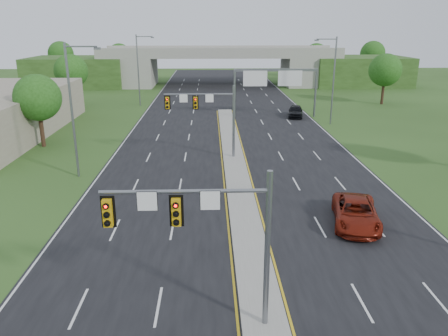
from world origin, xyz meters
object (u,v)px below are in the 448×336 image
at_px(signal_mast_near, 211,227).
at_px(overpass, 220,69).
at_px(signal_mast_far, 210,110).
at_px(car_far_c, 296,111).
at_px(sign_gantry, 274,79).
at_px(car_far_a, 356,213).

relative_size(signal_mast_near, overpass, 0.09).
xyz_separation_m(signal_mast_far, overpass, (2.26, 55.07, -1.17)).
relative_size(signal_mast_near, car_far_c, 1.45).
height_order(signal_mast_far, overpass, overpass).
relative_size(signal_mast_far, sign_gantry, 0.60).
height_order(sign_gantry, overpass, overpass).
bearing_deg(car_far_a, overpass, 107.91).
relative_size(signal_mast_far, overpass, 0.09).
bearing_deg(overpass, sign_gantry, -79.21).
xyz_separation_m(signal_mast_near, overpass, (2.26, 80.07, -1.17)).
xyz_separation_m(signal_mast_near, sign_gantry, (8.95, 44.99, 0.51)).
xyz_separation_m(signal_mast_near, car_far_a, (9.29, 9.85, -3.89)).
bearing_deg(signal_mast_near, car_far_a, 46.67).
distance_m(signal_mast_near, overpass, 80.11).
bearing_deg(sign_gantry, overpass, 100.79).
bearing_deg(signal_mast_near, signal_mast_far, 90.00).
bearing_deg(car_far_c, signal_mast_near, -93.87).
xyz_separation_m(signal_mast_far, car_far_a, (9.29, -15.15, -3.89)).
xyz_separation_m(overpass, car_far_a, (7.03, -70.22, -2.72)).
bearing_deg(car_far_c, car_far_a, -83.36).
relative_size(car_far_a, car_far_c, 1.22).
xyz_separation_m(sign_gantry, car_far_c, (3.12, -0.07, -4.40)).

